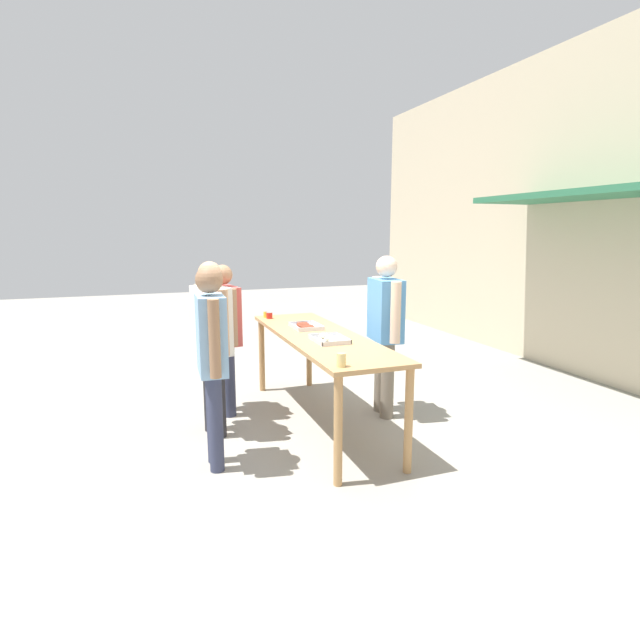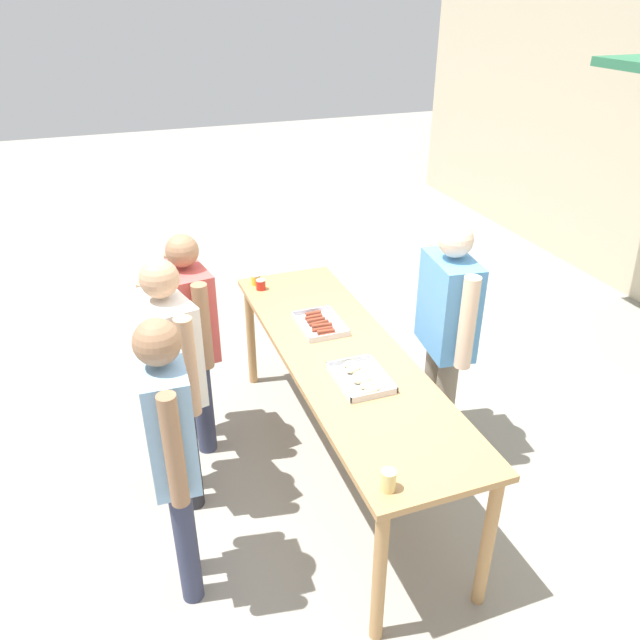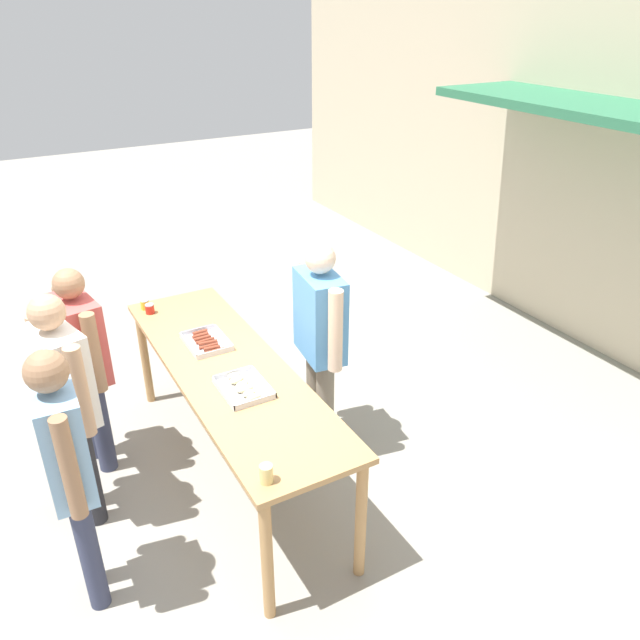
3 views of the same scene
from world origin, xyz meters
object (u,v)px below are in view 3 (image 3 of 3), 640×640
(food_tray_buns, at_px, (243,388))
(person_customer_holding_hotdog, at_px, (83,355))
(condiment_jar_mustard, at_px, (145,304))
(person_server_behind_table, at_px, (320,332))
(food_tray_sausages, at_px, (206,342))
(person_customer_waiting_in_line, at_px, (65,394))
(condiment_jar_ketchup, at_px, (150,309))
(beer_cup, at_px, (266,474))
(person_customer_with_cup, at_px, (68,461))

(food_tray_buns, relative_size, person_customer_holding_hotdog, 0.24)
(condiment_jar_mustard, height_order, person_server_behind_table, person_server_behind_table)
(food_tray_buns, xyz_separation_m, person_server_behind_table, (-0.33, 0.76, 0.05))
(food_tray_sausages, bearing_deg, person_customer_waiting_in_line, -74.99)
(food_tray_sausages, bearing_deg, person_customer_holding_hotdog, -106.09)
(food_tray_sausages, xyz_separation_m, condiment_jar_ketchup, (-0.70, -0.22, 0.03))
(condiment_jar_ketchup, height_order, person_customer_holding_hotdog, person_customer_holding_hotdog)
(person_customer_holding_hotdog, xyz_separation_m, person_customer_waiting_in_line, (0.52, -0.20, 0.04))
(beer_cup, height_order, person_server_behind_table, person_server_behind_table)
(person_server_behind_table, bearing_deg, person_customer_holding_hotdog, -103.99)
(condiment_jar_ketchup, bearing_deg, person_customer_waiting_in_line, -39.60)
(condiment_jar_ketchup, distance_m, person_customer_holding_hotdog, 0.77)
(condiment_jar_ketchup, xyz_separation_m, person_server_behind_table, (1.08, 0.98, 0.03))
(beer_cup, bearing_deg, condiment_jar_mustard, -179.98)
(person_customer_holding_hotdog, bearing_deg, person_customer_waiting_in_line, 149.90)
(food_tray_buns, xyz_separation_m, beer_cup, (0.86, -0.23, 0.03))
(food_tray_buns, height_order, person_customer_holding_hotdog, person_customer_holding_hotdog)
(beer_cup, distance_m, person_customer_holding_hotdog, 1.91)
(beer_cup, bearing_deg, food_tray_buns, 164.81)
(beer_cup, xyz_separation_m, person_customer_waiting_in_line, (-1.29, -0.80, 0.01))
(person_server_behind_table, xyz_separation_m, person_customer_waiting_in_line, (-0.10, -1.80, -0.01))
(condiment_jar_mustard, xyz_separation_m, person_customer_holding_hotdog, (0.56, -0.60, -0.02))
(food_tray_buns, relative_size, beer_cup, 3.69)
(condiment_jar_mustard, bearing_deg, person_customer_waiting_in_line, -36.52)
(condiment_jar_mustard, relative_size, person_customer_holding_hotdog, 0.05)
(food_tray_sausages, xyz_separation_m, beer_cup, (1.57, -0.24, 0.04))
(condiment_jar_mustard, bearing_deg, person_customer_with_cup, -26.72)
(food_tray_sausages, height_order, person_customer_with_cup, person_customer_with_cup)
(condiment_jar_ketchup, distance_m, person_customer_with_cup, 1.92)
(condiment_jar_mustard, bearing_deg, person_server_behind_table, 40.18)
(condiment_jar_mustard, xyz_separation_m, person_server_behind_table, (1.18, 1.00, 0.03))
(condiment_jar_mustard, relative_size, person_server_behind_table, 0.05)
(condiment_jar_mustard, distance_m, person_customer_holding_hotdog, 0.82)
(condiment_jar_mustard, distance_m, person_server_behind_table, 1.54)
(food_tray_sausages, relative_size, beer_cup, 3.67)
(person_customer_holding_hotdog, bearing_deg, food_tray_buns, -147.55)
(person_server_behind_table, bearing_deg, person_customer_waiting_in_line, -85.96)
(beer_cup, bearing_deg, person_customer_waiting_in_line, -148.10)
(food_tray_sausages, distance_m, person_server_behind_table, 0.85)
(person_customer_waiting_in_line, bearing_deg, condiment_jar_ketchup, -54.34)
(condiment_jar_ketchup, height_order, person_customer_with_cup, person_customer_with_cup)
(person_server_behind_table, distance_m, person_customer_waiting_in_line, 1.80)
(condiment_jar_ketchup, height_order, person_server_behind_table, person_server_behind_table)
(person_customer_holding_hotdog, bearing_deg, condiment_jar_ketchup, -62.07)
(person_customer_holding_hotdog, bearing_deg, person_server_behind_table, -120.19)
(food_tray_sausages, xyz_separation_m, condiment_jar_mustard, (-0.80, -0.24, 0.03))
(condiment_jar_mustard, bearing_deg, food_tray_sausages, 16.34)
(person_customer_holding_hotdog, bearing_deg, condiment_jar_mustard, -56.03)
(food_tray_buns, bearing_deg, person_customer_with_cup, -76.13)
(person_customer_with_cup, bearing_deg, condiment_jar_ketchup, -26.29)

